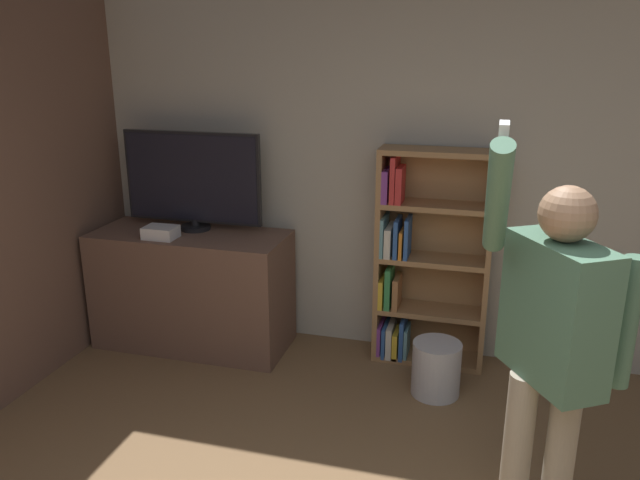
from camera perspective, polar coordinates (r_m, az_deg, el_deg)
wall_back at (r=4.39m, az=10.55°, el=6.33°), size 6.92×0.06×2.70m
tv_ledge at (r=4.75m, az=-11.55°, el=-4.43°), size 1.42×0.60×0.87m
television at (r=4.60m, az=-11.58°, el=5.40°), size 1.04×0.22×0.72m
game_console at (r=4.52m, az=-14.36°, el=0.68°), size 0.23×0.17×0.08m
bookshelf at (r=4.38m, az=9.29°, el=-1.99°), size 0.77×0.28×1.52m
person at (r=2.80m, az=20.50°, el=-8.25°), size 0.63×0.57×1.91m
waste_bin at (r=4.17m, az=10.57°, el=-11.47°), size 0.31×0.31×0.36m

